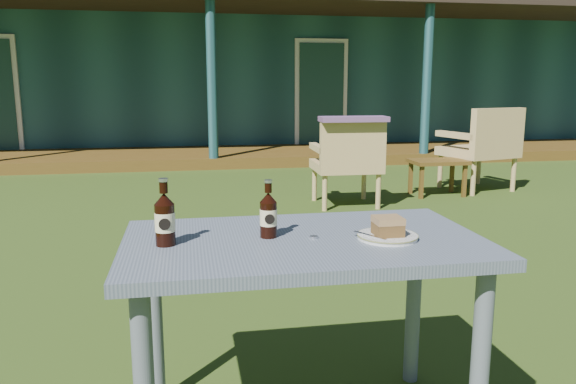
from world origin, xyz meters
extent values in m
plane|color=#334916|center=(0.00, 0.00, 0.00)|extent=(80.00, 80.00, 0.00)
cube|color=#1C4549|center=(0.00, 9.50, 1.30)|extent=(15.00, 6.00, 2.60)
cube|color=black|center=(0.00, 9.50, 2.75)|extent=(15.80, 6.80, 0.30)
cube|color=#563C15|center=(0.00, 5.60, 0.08)|extent=(15.00, 1.80, 0.16)
cube|color=black|center=(0.00, 5.60, 2.45)|extent=(15.40, 2.00, 0.12)
cylinder|color=#1C4549|center=(0.00, 4.80, 1.23)|extent=(0.14, 0.14, 2.45)
cylinder|color=#1C4549|center=(3.25, 4.80, 1.23)|extent=(0.14, 0.14, 2.45)
cube|color=white|center=(2.00, 6.48, 1.00)|extent=(0.95, 0.06, 2.00)
cube|color=#193D38|center=(2.00, 6.45, 1.00)|extent=(0.80, 0.04, 1.85)
cube|color=slate|center=(0.00, -1.60, 0.70)|extent=(1.20, 0.70, 0.04)
cylinder|color=slate|center=(0.52, -1.87, 0.34)|extent=(0.06, 0.06, 0.68)
cylinder|color=slate|center=(-0.52, -1.33, 0.34)|extent=(0.06, 0.06, 0.68)
cylinder|color=slate|center=(0.52, -1.33, 0.34)|extent=(0.06, 0.06, 0.68)
cylinder|color=silver|center=(0.27, -1.66, 0.73)|extent=(0.20, 0.20, 0.01)
cylinder|color=olive|center=(0.27, -1.66, 0.73)|extent=(0.20, 0.20, 0.00)
cube|color=brown|center=(0.27, -1.66, 0.75)|extent=(0.09, 0.08, 0.04)
cube|color=#9A7245|center=(0.27, -1.66, 0.79)|extent=(0.09, 0.09, 0.02)
cube|color=silver|center=(0.21, -1.67, 0.74)|extent=(0.08, 0.13, 0.00)
cylinder|color=black|center=(-0.12, -1.57, 0.78)|extent=(0.06, 0.06, 0.12)
cone|color=black|center=(-0.12, -1.57, 0.86)|extent=(0.06, 0.06, 0.03)
cylinder|color=black|center=(-0.12, -1.57, 0.89)|extent=(0.02, 0.02, 0.03)
cylinder|color=silver|center=(-0.12, -1.57, 0.91)|extent=(0.03, 0.03, 0.01)
cylinder|color=beige|center=(-0.12, -1.57, 0.79)|extent=(0.06, 0.06, 0.06)
cylinder|color=black|center=(-0.12, -1.60, 0.79)|extent=(0.03, 0.00, 0.03)
cylinder|color=black|center=(-0.45, -1.60, 0.79)|extent=(0.06, 0.06, 0.13)
cone|color=black|center=(-0.45, -1.60, 0.87)|extent=(0.06, 0.06, 0.04)
cylinder|color=black|center=(-0.45, -1.60, 0.91)|extent=(0.03, 0.03, 0.04)
cylinder|color=silver|center=(-0.45, -1.60, 0.93)|extent=(0.03, 0.03, 0.01)
cylinder|color=beige|center=(-0.45, -1.60, 0.80)|extent=(0.06, 0.06, 0.06)
cylinder|color=black|center=(-0.45, -1.64, 0.80)|extent=(0.04, 0.00, 0.04)
cylinder|color=silver|center=(0.03, -1.61, 0.72)|extent=(0.03, 0.03, 0.01)
cube|color=tan|center=(1.21, 2.09, 0.40)|extent=(0.66, 0.62, 0.09)
cube|color=tan|center=(1.20, 1.83, 0.66)|extent=(0.65, 0.10, 0.42)
cube|color=tan|center=(1.50, 2.10, 0.59)|extent=(0.08, 0.57, 0.06)
cube|color=tan|center=(0.92, 2.11, 0.59)|extent=(0.08, 0.57, 0.06)
cylinder|color=tan|center=(1.49, 2.33, 0.18)|extent=(0.05, 0.05, 0.36)
cylinder|color=tan|center=(0.94, 2.35, 0.18)|extent=(0.05, 0.05, 0.36)
cylinder|color=tan|center=(1.48, 1.83, 0.18)|extent=(0.05, 0.05, 0.36)
cylinder|color=tan|center=(0.93, 1.84, 0.18)|extent=(0.05, 0.05, 0.36)
cube|color=tan|center=(2.96, 2.63, 0.45)|extent=(0.86, 0.83, 0.10)
cube|color=tan|center=(3.03, 2.35, 0.73)|extent=(0.71, 0.27, 0.47)
cube|color=tan|center=(3.26, 2.73, 0.65)|extent=(0.23, 0.62, 0.07)
cube|color=tan|center=(2.65, 2.57, 0.65)|extent=(0.23, 0.62, 0.07)
cylinder|color=tan|center=(3.18, 2.98, 0.20)|extent=(0.06, 0.06, 0.40)
cylinder|color=tan|center=(2.60, 2.83, 0.20)|extent=(0.06, 0.06, 0.40)
cylinder|color=tan|center=(3.32, 2.44, 0.20)|extent=(0.06, 0.06, 0.40)
cylinder|color=tan|center=(2.74, 2.29, 0.20)|extent=(0.06, 0.06, 0.40)
cube|color=#6E4875|center=(1.20, 1.83, 0.90)|extent=(0.66, 0.25, 0.05)
cube|color=#563C15|center=(2.35, 2.38, 0.38)|extent=(0.60, 0.40, 0.04)
cube|color=#563C15|center=(2.10, 2.23, 0.18)|extent=(0.04, 0.04, 0.36)
cube|color=#563C15|center=(2.60, 2.23, 0.18)|extent=(0.04, 0.04, 0.36)
cube|color=#563C15|center=(2.10, 2.53, 0.18)|extent=(0.04, 0.04, 0.36)
cube|color=#563C15|center=(2.60, 2.53, 0.18)|extent=(0.04, 0.04, 0.36)
camera|label=1|loc=(-0.38, -3.38, 1.23)|focal=35.00mm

